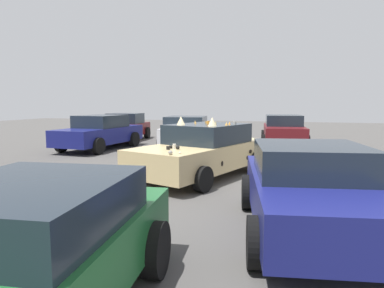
{
  "coord_description": "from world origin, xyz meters",
  "views": [
    {
      "loc": [
        -9.12,
        -2.45,
        2.03
      ],
      "look_at": [
        0.0,
        0.3,
        0.9
      ],
      "focal_mm": 32.43,
      "sensor_mm": 36.0,
      "label": 1
    }
  ],
  "objects_px": {
    "parked_sedan_near_left": "(283,130)",
    "parked_sedan_behind_left": "(310,190)",
    "parked_sedan_row_back_far": "(100,132)",
    "parked_sedan_behind_right": "(19,258)",
    "parked_sedan_near_right": "(187,132)",
    "parked_sedan_far_left": "(124,127)",
    "art_car_decorated": "(204,150)"
  },
  "relations": [
    {
      "from": "parked_sedan_near_left",
      "to": "parked_sedan_behind_left",
      "type": "relative_size",
      "value": 1.07
    },
    {
      "from": "parked_sedan_behind_left",
      "to": "parked_sedan_row_back_far",
      "type": "distance_m",
      "value": 11.65
    },
    {
      "from": "parked_sedan_behind_right",
      "to": "parked_sedan_row_back_far",
      "type": "height_order",
      "value": "parked_sedan_row_back_far"
    },
    {
      "from": "parked_sedan_behind_right",
      "to": "parked_sedan_behind_left",
      "type": "distance_m",
      "value": 4.05
    },
    {
      "from": "parked_sedan_behind_right",
      "to": "parked_sedan_near_right",
      "type": "bearing_deg",
      "value": -175.83
    },
    {
      "from": "parked_sedan_near_right",
      "to": "parked_sedan_far_left",
      "type": "relative_size",
      "value": 1.01
    },
    {
      "from": "parked_sedan_near_left",
      "to": "parked_sedan_far_left",
      "type": "distance_m",
      "value": 8.42
    },
    {
      "from": "parked_sedan_far_left",
      "to": "parked_sedan_behind_left",
      "type": "bearing_deg",
      "value": 31.43
    },
    {
      "from": "parked_sedan_far_left",
      "to": "parked_sedan_behind_left",
      "type": "height_order",
      "value": "parked_sedan_far_left"
    },
    {
      "from": "parked_sedan_row_back_far",
      "to": "parked_sedan_near_right",
      "type": "bearing_deg",
      "value": 111.75
    },
    {
      "from": "parked_sedan_far_left",
      "to": "parked_sedan_behind_right",
      "type": "relative_size",
      "value": 1.01
    },
    {
      "from": "parked_sedan_near_right",
      "to": "parked_sedan_behind_right",
      "type": "xyz_separation_m",
      "value": [
        -12.32,
        -2.37,
        -0.06
      ]
    },
    {
      "from": "parked_sedan_near_left",
      "to": "parked_sedan_behind_left",
      "type": "xyz_separation_m",
      "value": [
        -11.93,
        -0.82,
        -0.03
      ]
    },
    {
      "from": "parked_sedan_near_left",
      "to": "parked_sedan_behind_right",
      "type": "xyz_separation_m",
      "value": [
        -15.11,
        1.69,
        -0.05
      ]
    },
    {
      "from": "parked_sedan_behind_left",
      "to": "parked_sedan_row_back_far",
      "type": "relative_size",
      "value": 0.9
    },
    {
      "from": "parked_sedan_near_left",
      "to": "parked_sedan_behind_left",
      "type": "height_order",
      "value": "parked_sedan_near_left"
    },
    {
      "from": "parked_sedan_behind_left",
      "to": "parked_sedan_near_right",
      "type": "bearing_deg",
      "value": -161.94
    },
    {
      "from": "parked_sedan_near_left",
      "to": "parked_sedan_near_right",
      "type": "xyz_separation_m",
      "value": [
        -2.79,
        4.06,
        0.02
      ]
    },
    {
      "from": "parked_sedan_near_left",
      "to": "parked_sedan_row_back_far",
      "type": "distance_m",
      "value": 8.68
    },
    {
      "from": "art_car_decorated",
      "to": "parked_sedan_behind_right",
      "type": "xyz_separation_m",
      "value": [
        -6.86,
        -0.15,
        -0.04
      ]
    },
    {
      "from": "parked_sedan_near_right",
      "to": "parked_sedan_far_left",
      "type": "bearing_deg",
      "value": 52.73
    },
    {
      "from": "parked_sedan_row_back_far",
      "to": "art_car_decorated",
      "type": "bearing_deg",
      "value": 57.57
    },
    {
      "from": "parked_sedan_near_left",
      "to": "parked_sedan_row_back_far",
      "type": "xyz_separation_m",
      "value": [
        -3.99,
        7.71,
        0.02
      ]
    },
    {
      "from": "parked_sedan_near_left",
      "to": "parked_sedan_far_left",
      "type": "relative_size",
      "value": 1.07
    },
    {
      "from": "parked_sedan_near_left",
      "to": "parked_sedan_far_left",
      "type": "height_order",
      "value": "parked_sedan_far_left"
    },
    {
      "from": "parked_sedan_near_left",
      "to": "parked_sedan_far_left",
      "type": "xyz_separation_m",
      "value": [
        -0.4,
        8.41,
        -0.01
      ]
    },
    {
      "from": "parked_sedan_near_left",
      "to": "parked_sedan_behind_left",
      "type": "distance_m",
      "value": 11.96
    },
    {
      "from": "parked_sedan_near_right",
      "to": "parked_sedan_behind_right",
      "type": "bearing_deg",
      "value": -177.57
    },
    {
      "from": "parked_sedan_near_right",
      "to": "parked_sedan_near_left",
      "type": "bearing_deg",
      "value": -63.95
    },
    {
      "from": "parked_sedan_behind_left",
      "to": "parked_sedan_row_back_far",
      "type": "xyz_separation_m",
      "value": [
        7.94,
        8.53,
        0.05
      ]
    },
    {
      "from": "parked_sedan_row_back_far",
      "to": "parked_sedan_behind_right",
      "type": "bearing_deg",
      "value": 32.01
    },
    {
      "from": "parked_sedan_near_right",
      "to": "parked_sedan_far_left",
      "type": "xyz_separation_m",
      "value": [
        2.39,
        4.35,
        -0.03
      ]
    }
  ]
}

